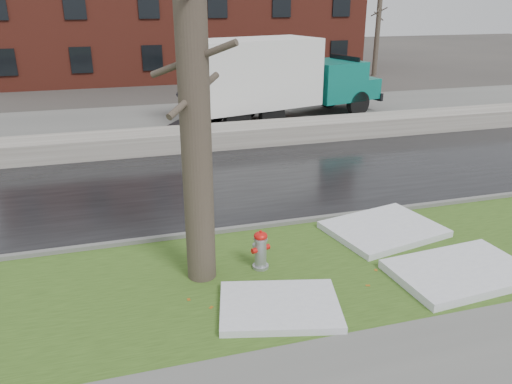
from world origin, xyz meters
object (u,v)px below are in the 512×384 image
object	(u,v)px
box_truck	(275,78)
worker	(185,102)
fire_hydrant	(260,248)
tree	(194,99)

from	to	relation	value
box_truck	worker	distance (m)	5.41
fire_hydrant	box_truck	xyz separation A→B (m)	(4.60, 13.08, 1.49)
fire_hydrant	tree	bearing A→B (deg)	161.59
tree	box_truck	bearing A→B (deg)	65.80
tree	box_truck	distance (m)	14.41
fire_hydrant	tree	size ratio (longest dim) A/B	0.12
box_truck	worker	world-z (taller)	box_truck
fire_hydrant	box_truck	distance (m)	13.94
fire_hydrant	tree	world-z (taller)	tree
tree	worker	xyz separation A→B (m)	(1.28, 10.19, -2.05)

